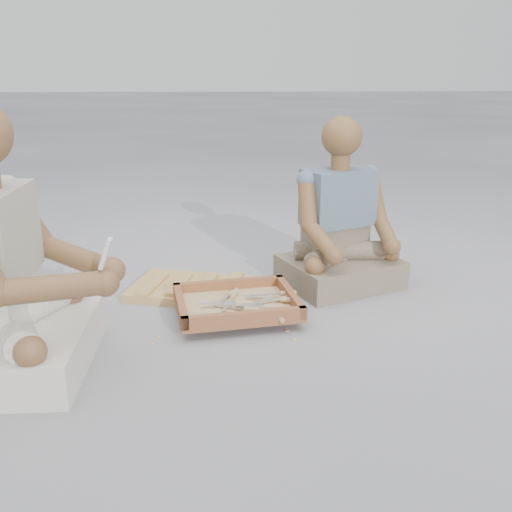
{
  "coord_description": "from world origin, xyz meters",
  "views": [
    {
      "loc": [
        -0.15,
        -2.03,
        1.01
      ],
      "look_at": [
        -0.02,
        0.16,
        0.3
      ],
      "focal_mm": 40.0,
      "sensor_mm": 36.0,
      "label": 1
    }
  ],
  "objects": [
    {
      "name": "chisel_1",
      "position": [
        0.05,
        0.09,
        0.06
      ],
      "size": [
        0.12,
        0.2,
        0.02
      ],
      "rotation": [
        0.0,
        0.0,
        -1.1
      ],
      "color": "white",
      "rests_on": "tool_tray"
    },
    {
      "name": "companion",
      "position": [
        0.41,
        0.62,
        0.27
      ],
      "size": [
        0.65,
        0.59,
        0.82
      ],
      "rotation": [
        0.0,
        0.0,
        3.55
      ],
      "color": "gray",
      "rests_on": "ground"
    },
    {
      "name": "chisel_2",
      "position": [
        -0.12,
        0.3,
        0.07
      ],
      "size": [
        0.07,
        0.22,
        0.02
      ],
      "rotation": [
        0.0,
        0.0,
        1.31
      ],
      "color": "white",
      "rests_on": "tool_tray"
    },
    {
      "name": "carved_panel",
      "position": [
        -0.3,
        0.53,
        0.02
      ],
      "size": [
        0.66,
        0.52,
        0.04
      ],
      "primitive_type": "cube",
      "rotation": [
        0.0,
        0.0,
        -0.26
      ],
      "color": "#AB7B42",
      "rests_on": "ground"
    },
    {
      "name": "tool_tray",
      "position": [
        -0.1,
        0.23,
        0.06
      ],
      "size": [
        0.57,
        0.48,
        0.07
      ],
      "rotation": [
        0.0,
        0.0,
        0.16
      ],
      "color": "brown",
      "rests_on": "carved_panel"
    },
    {
      "name": "wood_chip_10",
      "position": [
        -0.14,
        0.48,
        0.0
      ],
      "size": [
        0.02,
        0.02,
        0.0
      ],
      "primitive_type": "cube",
      "rotation": [
        0.0,
        0.0,
        1.41
      ],
      "color": "tan",
      "rests_on": "ground"
    },
    {
      "name": "chisel_7",
      "position": [
        -0.13,
        0.33,
        0.07
      ],
      "size": [
        0.12,
        0.2,
        0.02
      ],
      "rotation": [
        0.0,
        0.0,
        1.05
      ],
      "color": "white",
      "rests_on": "tool_tray"
    },
    {
      "name": "wood_chip_12",
      "position": [
        0.12,
        -0.0,
        0.0
      ],
      "size": [
        0.02,
        0.02,
        0.0
      ],
      "primitive_type": "cube",
      "rotation": [
        0.0,
        0.0,
        2.05
      ],
      "color": "tan",
      "rests_on": "ground"
    },
    {
      "name": "craftsman",
      "position": [
        -0.89,
        -0.16,
        0.32
      ],
      "size": [
        0.62,
        0.6,
        0.93
      ],
      "rotation": [
        0.0,
        0.0,
        -1.57
      ],
      "color": "silver",
      "rests_on": "ground"
    },
    {
      "name": "wood_chip_8",
      "position": [
        0.02,
        0.63,
        0.0
      ],
      "size": [
        0.02,
        0.02,
        0.0
      ],
      "primitive_type": "cube",
      "rotation": [
        0.0,
        0.0,
        2.92
      ],
      "color": "tan",
      "rests_on": "ground"
    },
    {
      "name": "chisel_0",
      "position": [
        0.02,
        0.15,
        0.08
      ],
      "size": [
        0.22,
        0.07,
        0.02
      ],
      "rotation": [
        0.0,
        0.0,
        -0.22
      ],
      "color": "white",
      "rests_on": "tool_tray"
    },
    {
      "name": "wood_chip_14",
      "position": [
        -0.42,
        0.05,
        0.0
      ],
      "size": [
        0.02,
        0.02,
        0.0
      ],
      "primitive_type": "cube",
      "rotation": [
        0.0,
        0.0,
        2.63
      ],
      "color": "tan",
      "rests_on": "ground"
    },
    {
      "name": "mobile_phone",
      "position": [
        -0.54,
        -0.22,
        0.44
      ],
      "size": [
        0.05,
        0.04,
        0.1
      ],
      "rotation": [
        -0.35,
        0.0,
        -1.6
      ],
      "color": "silver",
      "rests_on": "craftsman"
    },
    {
      "name": "wood_chip_0",
      "position": [
        -0.3,
        0.56,
        0.0
      ],
      "size": [
        0.02,
        0.02,
        0.0
      ],
      "primitive_type": "cube",
      "rotation": [
        0.0,
        0.0,
        1.24
      ],
      "color": "tan",
      "rests_on": "ground"
    },
    {
      "name": "wood_chip_13",
      "position": [
        0.17,
        0.56,
        0.0
      ],
      "size": [
        0.02,
        0.02,
        0.0
      ],
      "primitive_type": "cube",
      "rotation": [
        0.0,
        0.0,
        1.83
      ],
      "color": "tan",
      "rests_on": "ground"
    },
    {
      "name": "wood_chip_3",
      "position": [
        -0.1,
        0.32,
        0.0
      ],
      "size": [
        0.02,
        0.02,
        0.0
      ],
      "primitive_type": "cube",
      "rotation": [
        0.0,
        0.0,
        2.05
      ],
      "color": "tan",
      "rests_on": "ground"
    },
    {
      "name": "chisel_5",
      "position": [
        -0.09,
        0.2,
        0.08
      ],
      "size": [
        0.22,
        0.02,
        0.02
      ],
      "rotation": [
        0.0,
        0.0,
        0.0
      ],
      "color": "white",
      "rests_on": "tool_tray"
    },
    {
      "name": "chisel_4",
      "position": [
        -0.06,
        0.15,
        0.07
      ],
      "size": [
        0.21,
        0.1,
        0.02
      ],
      "rotation": [
        0.0,
        0.0,
        -0.38
      ],
      "color": "white",
      "rests_on": "tool_tray"
    },
    {
      "name": "wood_chip_11",
      "position": [
        0.1,
        0.09,
        0.0
      ],
      "size": [
        0.02,
        0.02,
        0.0
      ],
      "primitive_type": "cube",
      "rotation": [
        0.0,
        0.0,
        1.91
      ],
      "color": "tan",
      "rests_on": "ground"
    },
    {
      "name": "wood_chip_1",
      "position": [
        -0.12,
        0.17,
        0.0
      ],
      "size": [
        0.02,
        0.02,
        0.0
      ],
      "primitive_type": "cube",
      "rotation": [
        0.0,
        0.0,
        2.11
      ],
      "color": "tan",
      "rests_on": "ground"
    },
    {
      "name": "chisel_8",
      "position": [
        0.11,
        0.3,
        0.08
      ],
      "size": [
        0.22,
        0.04,
        0.02
      ],
      "rotation": [
        0.0,
        0.0,
        0.1
      ],
      "color": "white",
      "rests_on": "tool_tray"
    },
    {
      "name": "wood_chip_5",
      "position": [
        -0.36,
        0.35,
        0.0
      ],
      "size": [
        0.02,
        0.02,
        0.0
      ],
      "primitive_type": "cube",
      "rotation": [
        0.0,
        0.0,
        0.72
      ],
      "color": "tan",
      "rests_on": "ground"
    },
    {
      "name": "wood_chip_2",
      "position": [
        0.18,
        0.33,
        0.0
      ],
      "size": [
        0.02,
        0.02,
        0.0
      ],
      "primitive_type": "cube",
      "rotation": [
        0.0,
        0.0,
        0.57
      ],
      "color": "tan",
      "rests_on": "ground"
    },
    {
      "name": "wood_chip_4",
      "position": [
        -0.13,
        0.23,
        0.0
      ],
      "size": [
        0.02,
        0.02,
        0.0
      ],
      "primitive_type": "cube",
      "rotation": [
        0.0,
        0.0,
        1.07
      ],
      "color": "tan",
      "rests_on": "ground"
    },
    {
      "name": "chisel_3",
      "position": [
        0.09,
        0.26,
        0.07
      ],
      "size": [
        0.21,
        0.09,
        0.02
      ],
      "rotation": [
        0.0,
        0.0,
        0.35
      ],
      "color": "white",
      "rests_on": "tool_tray"
    },
    {
      "name": "ground",
      "position": [
        0.0,
        0.0,
        0.0
      ],
      "size": [
        60.0,
        60.0,
        0.0
      ],
      "primitive_type": "plane",
      "color": "#A09FA5",
      "rests_on": "ground"
    },
    {
      "name": "wood_chip_9",
      "position": [
        -0.44,
        -0.01,
        0.0
      ],
      "size": [
        0.02,
        0.02,
        0.0
      ],
      "primitive_type": "cube",
      "rotation": [
        0.0,
        0.0,
        1.65
      ],
      "color": "tan",
      "rests_on": "ground"
    },
    {
      "name": "wood_chip_6",
      "position": [
        -0.09,
        0.47,
        0.0
      ],
      "size": [
        0.02,
        0.02,
        0.0
      ],
      "primitive_type": "cube",
      "rotation": [
        0.0,
        0.0,
        0.88
      ],
      "color": "tan",
      "rests_on": "ground"
    },
    {
      "name": "chisel_6",
      "position": [
        0.1,
        0.23,
        0.08
      ],
      "size": [
        0.22,
        0.08,
        0.02
      ],
      "rotation": [
        0.0,
        0.0,
        -0.27
      ],
      "color": "white",
      "rests_on": "tool_tray"
    },
    {
      "name": "wood_chip_15",
      "position": [
        0.13,
        0.43,
        0.0
      ],
      "size": [
        0.02,
        0.02,
        0.0
      ],
      "primitive_type": "cube",
      "rotation": [
        0.0,
        0.0,
        0.6
      ],
      "color": "tan",
      "rests_on": "ground"
    },
    {
      "name": "wood_chip_7",
      "position": [
        -0.26,
        0.51,
        0.0
      ],
      "size": [
        0.02,
        0.02,
        0.0
      ],
      "primitive_type": "cube",
      "rotation": [
        0.0,
        0.0,
        1.1
      ],
      "color": "tan",
      "rests_on": "ground"
    }
  ]
}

